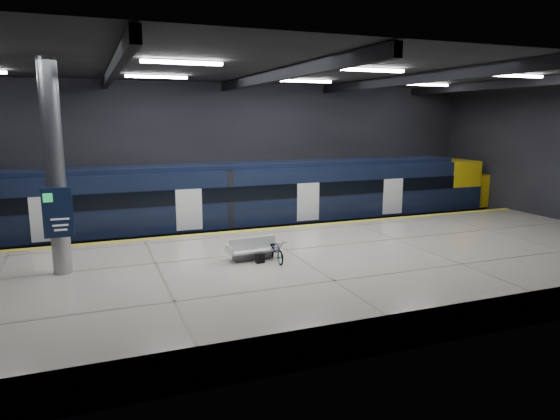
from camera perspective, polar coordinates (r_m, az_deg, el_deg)
ground at (r=20.65m, az=-0.28°, el=-6.85°), size 30.00×30.00×0.00m
room_shell at (r=19.72m, az=-0.30°, el=9.22°), size 30.10×16.10×8.05m
platform at (r=18.28m, az=2.55°, el=-7.37°), size 30.00×11.00×1.10m
safety_strip at (r=22.87m, az=-2.75°, el=-2.28°), size 30.00×0.40×0.01m
rails at (r=25.66m, az=-4.68°, el=-3.25°), size 30.00×1.52×0.16m
train at (r=25.89m, az=-0.49°, el=1.38°), size 29.40×2.84×3.79m
bench at (r=18.16m, az=-3.15°, el=-4.74°), size 1.90×0.90×0.82m
bicycle at (r=17.85m, az=-0.47°, el=-4.64°), size 0.55×1.51×0.79m
pannier_bag at (r=17.71m, az=-2.29°, el=-5.51°), size 0.32×0.22×0.35m
info_column at (r=17.49m, az=-24.31°, el=4.01°), size 0.90×0.78×6.90m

